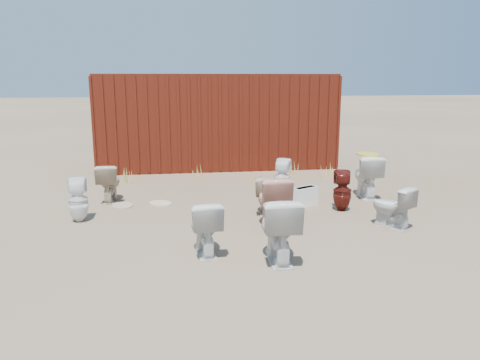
{
  "coord_description": "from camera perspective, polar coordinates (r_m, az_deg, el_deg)",
  "views": [
    {
      "loc": [
        -1.14,
        -7.36,
        2.33
      ],
      "look_at": [
        0.0,
        0.6,
        0.55
      ],
      "focal_mm": 35.0,
      "sensor_mm": 36.0,
      "label": 1
    }
  ],
  "objects": [
    {
      "name": "toilet_back_beige_right",
      "position": [
        8.11,
        3.13,
        -1.77
      ],
      "size": [
        0.48,
        0.71,
        0.67
      ],
      "primitive_type": "imported",
      "rotation": [
        0.0,
        0.0,
        2.96
      ],
      "color": "#C6AC90",
      "rests_on": "ground"
    },
    {
      "name": "toilet_front_pink",
      "position": [
        7.34,
        3.96,
        -2.62
      ],
      "size": [
        0.49,
        0.83,
        0.84
      ],
      "primitive_type": "imported",
      "rotation": [
        0.0,
        0.0,
        3.16
      ],
      "color": "#DE9780",
      "rests_on": "ground"
    },
    {
      "name": "toilet_front_maroon",
      "position": [
        8.45,
        12.36,
        -1.31
      ],
      "size": [
        0.39,
        0.4,
        0.71
      ],
      "primitive_type": "imported",
      "rotation": [
        0.0,
        0.0,
        2.89
      ],
      "color": "#55140E",
      "rests_on": "ground"
    },
    {
      "name": "weed_clump_f",
      "position": [
        8.92,
        18.8,
        -2.53
      ],
      "size": [
        0.28,
        0.28,
        0.24
      ],
      "primitive_type": "cone",
      "color": "#B0AB46",
      "rests_on": "ground"
    },
    {
      "name": "ground",
      "position": [
        7.8,
        0.62,
        -4.89
      ],
      "size": [
        100.0,
        100.0,
        0.0
      ],
      "primitive_type": "plane",
      "color": "brown",
      "rests_on": "ground"
    },
    {
      "name": "weed_clump_a",
      "position": [
        10.74,
        -13.73,
        0.49
      ],
      "size": [
        0.36,
        0.36,
        0.33
      ],
      "primitive_type": "cone",
      "color": "#B0AB46",
      "rests_on": "ground"
    },
    {
      "name": "yellow_lid",
      "position": [
        9.45,
        15.33,
        3.05
      ],
      "size": [
        0.43,
        0.53,
        0.02
      ],
      "primitive_type": "ellipsoid",
      "color": "gold",
      "rests_on": "toilet_back_yellowlid"
    },
    {
      "name": "weed_clump_b",
      "position": [
        10.45,
        1.8,
        0.33
      ],
      "size": [
        0.32,
        0.32,
        0.26
      ],
      "primitive_type": "cone",
      "color": "#B0AB46",
      "rests_on": "ground"
    },
    {
      "name": "toilet_back_yellowlid",
      "position": [
        9.52,
        15.19,
        0.48
      ],
      "size": [
        0.57,
        0.88,
        0.84
      ],
      "primitive_type": "imported",
      "rotation": [
        0.0,
        0.0,
        3.02
      ],
      "color": "white",
      "rests_on": "ground"
    },
    {
      "name": "weed_clump_e",
      "position": [
        11.44,
        6.56,
        1.43
      ],
      "size": [
        0.34,
        0.34,
        0.31
      ],
      "primitive_type": "cone",
      "color": "#B0AB46",
      "rests_on": "ground"
    },
    {
      "name": "shipping_container",
      "position": [
        12.66,
        -2.97,
        7.34
      ],
      "size": [
        6.0,
        2.4,
        2.4
      ],
      "primitive_type": "cube",
      "color": "#52180D",
      "rests_on": "ground"
    },
    {
      "name": "toilet_front_a",
      "position": [
        6.28,
        -4.32,
        -5.7
      ],
      "size": [
        0.48,
        0.76,
        0.75
      ],
      "primitive_type": "imported",
      "rotation": [
        0.0,
        0.0,
        3.23
      ],
      "color": "white",
      "rests_on": "ground"
    },
    {
      "name": "toilet_front_c",
      "position": [
        6.03,
        4.72,
        -5.89
      ],
      "size": [
        0.52,
        0.87,
        0.86
      ],
      "primitive_type": "imported",
      "rotation": [
        0.0,
        0.0,
        3.1
      ],
      "color": "white",
      "rests_on": "ground"
    },
    {
      "name": "toilet_back_e",
      "position": [
        9.32,
        5.15,
        0.29
      ],
      "size": [
        0.44,
        0.44,
        0.74
      ],
      "primitive_type": "imported",
      "rotation": [
        0.0,
        0.0,
        2.73
      ],
      "color": "white",
      "rests_on": "ground"
    },
    {
      "name": "loose_lid_near",
      "position": [
        8.88,
        -14.15,
        -3.03
      ],
      "size": [
        0.48,
        0.57,
        0.02
      ],
      "primitive_type": "ellipsoid",
      "rotation": [
        0.0,
        0.0,
        0.23
      ],
      "color": "tan",
      "rests_on": "ground"
    },
    {
      "name": "toilet_back_beige_left",
      "position": [
        9.23,
        -15.69,
        -0.3
      ],
      "size": [
        0.43,
        0.72,
        0.72
      ],
      "primitive_type": "imported",
      "rotation": [
        0.0,
        0.0,
        3.11
      ],
      "color": "#C8B492",
      "rests_on": "ground"
    },
    {
      "name": "weed_clump_c",
      "position": [
        11.25,
        10.73,
        1.09
      ],
      "size": [
        0.36,
        0.36,
        0.3
      ],
      "primitive_type": "cone",
      "color": "#B0AB46",
      "rests_on": "ground"
    },
    {
      "name": "loose_tank",
      "position": [
        8.69,
        7.93,
        -2.0
      ],
      "size": [
        0.54,
        0.41,
        0.35
      ],
      "primitive_type": "cube",
      "rotation": [
        0.0,
        0.0,
        0.47
      ],
      "color": "white",
      "rests_on": "ground"
    },
    {
      "name": "loose_lid_far",
      "position": [
        8.88,
        -9.65,
        -2.82
      ],
      "size": [
        0.58,
        0.59,
        0.02
      ],
      "primitive_type": "ellipsoid",
      "rotation": [
        0.0,
        0.0,
        0.77
      ],
      "color": "beige",
      "rests_on": "ground"
    },
    {
      "name": "toilet_front_e",
      "position": [
        7.72,
        18.04,
        -3.11
      ],
      "size": [
        0.66,
        0.76,
        0.67
      ],
      "primitive_type": "imported",
      "rotation": [
        0.0,
        0.0,
        3.69
      ],
      "color": "silver",
      "rests_on": "ground"
    },
    {
      "name": "toilet_back_a",
      "position": [
        8.08,
        -19.16,
        -2.33
      ],
      "size": [
        0.37,
        0.38,
        0.72
      ],
      "primitive_type": "imported",
      "rotation": [
        0.0,
        0.0,
        3.28
      ],
      "color": "white",
      "rests_on": "ground"
    },
    {
      "name": "weed_clump_d",
      "position": [
        11.09,
        -5.27,
        1.08
      ],
      "size": [
        0.3,
        0.3,
        0.3
      ],
      "primitive_type": "cone",
      "color": "#B0AB46",
      "rests_on": "ground"
    }
  ]
}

